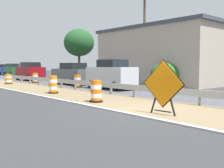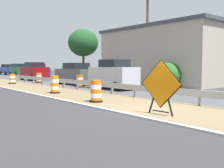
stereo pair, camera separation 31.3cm
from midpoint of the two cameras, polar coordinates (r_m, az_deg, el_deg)
name	(u,v)px [view 2 (the right image)]	position (r m, az deg, el deg)	size (l,w,h in m)	color
ground_plane	(154,111)	(10.51, 9.92, -5.87)	(160.00, 160.00, 0.00)	#333335
median_dirt_strip	(167,109)	(11.14, 12.73, -5.33)	(4.07, 120.00, 0.01)	#7F6B4C
curb_near_edge	(129,115)	(9.57, 4.78, -6.78)	(0.20, 120.00, 0.11)	#ADADA8
guardrail_median	(134,88)	(14.93, 5.50, -0.88)	(0.18, 43.73, 0.71)	#999EA3
warning_sign_diamond	(161,86)	(9.69, 11.51, -0.36)	(0.17, 1.78, 2.04)	black
traffic_barrel_nearest	(96,92)	(12.86, -2.84, -1.79)	(0.67, 0.67, 1.09)	orange
traffic_barrel_close	(55,85)	(17.29, -11.88, -0.26)	(0.64, 0.64, 1.15)	orange
traffic_barrel_mid	(80,82)	(21.69, -6.62, 0.52)	(0.72, 0.72, 1.03)	orange
traffic_barrel_far	(12,79)	(27.28, -20.64, 0.95)	(0.73, 0.73, 0.97)	orange
traffic_barrel_farther	(39,78)	(28.13, -15.39, 1.21)	(0.68, 0.68, 1.03)	orange
car_trailing_near_lane	(76,72)	(31.08, -7.55, 2.66)	(2.12, 4.10, 2.10)	silver
car_lead_far_lane	(34,71)	(32.82, -16.43, 2.67)	(2.13, 4.31, 2.18)	maroon
car_mid_far_lane	(38,71)	(40.81, -15.72, 2.83)	(2.20, 4.55, 2.03)	navy
car_trailing_far_lane	(113,75)	(19.74, 0.70, 2.09)	(1.99, 4.19, 2.24)	silver
car_distant_a	(8,69)	(54.44, -21.72, 2.97)	(2.06, 4.77, 2.02)	navy
car_distant_b	(75,74)	(24.74, -7.68, 2.24)	(2.11, 4.63, 2.04)	#4C5156
car_distant_c	(18,70)	(49.57, -19.64, 2.99)	(2.21, 4.05, 2.12)	#195128
roadside_shop_near	(165,55)	(26.58, 11.76, 6.12)	(6.72, 12.82, 5.55)	#AD9E8E
utility_pole_near	(147,35)	(24.82, 8.11, 10.63)	(0.24, 1.80, 8.98)	brown
bush_roadside	(167,75)	(21.75, 12.41, 1.93)	(2.40, 2.40, 2.04)	#286028
tree_roadside	(83,43)	(40.07, -6.09, 8.93)	(4.54, 4.54, 7.27)	#4C3D2D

